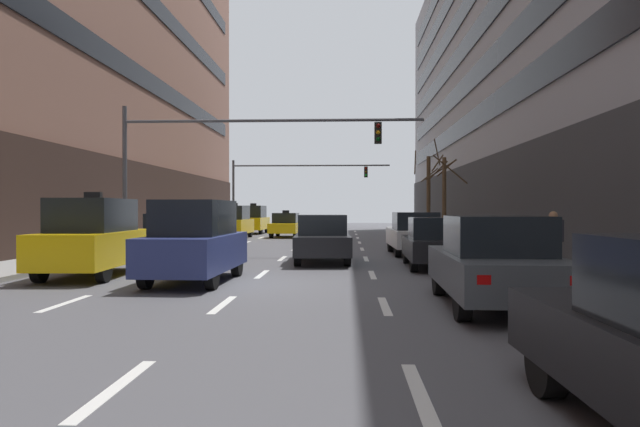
# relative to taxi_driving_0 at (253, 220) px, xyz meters

# --- Properties ---
(ground_plane) EXTENTS (120.00, 120.00, 0.00)m
(ground_plane) POSITION_rel_taxi_driving_0_xyz_m (4.55, -27.87, -1.04)
(ground_plane) COLOR #515156
(sidewalk_right) EXTENTS (2.75, 80.00, 0.14)m
(sidewalk_right) POSITION_rel_taxi_driving_0_xyz_m (12.08, -27.87, -0.97)
(sidewalk_right) COLOR gray
(sidewalk_right) RESTS_ON ground
(lane_stripe_l1_s3) EXTENTS (0.16, 2.00, 0.01)m
(lane_stripe_l1_s3) POSITION_rel_taxi_driving_0_xyz_m (1.47, -30.87, -1.03)
(lane_stripe_l1_s3) COLOR silver
(lane_stripe_l1_s3) RESTS_ON ground
(lane_stripe_l1_s4) EXTENTS (0.16, 2.00, 0.01)m
(lane_stripe_l1_s4) POSITION_rel_taxi_driving_0_xyz_m (1.47, -25.87, -1.03)
(lane_stripe_l1_s4) COLOR silver
(lane_stripe_l1_s4) RESTS_ON ground
(lane_stripe_l1_s5) EXTENTS (0.16, 2.00, 0.01)m
(lane_stripe_l1_s5) POSITION_rel_taxi_driving_0_xyz_m (1.47, -20.87, -1.03)
(lane_stripe_l1_s5) COLOR silver
(lane_stripe_l1_s5) RESTS_ON ground
(lane_stripe_l1_s6) EXTENTS (0.16, 2.00, 0.01)m
(lane_stripe_l1_s6) POSITION_rel_taxi_driving_0_xyz_m (1.47, -15.87, -1.03)
(lane_stripe_l1_s6) COLOR silver
(lane_stripe_l1_s6) RESTS_ON ground
(lane_stripe_l1_s7) EXTENTS (0.16, 2.00, 0.01)m
(lane_stripe_l1_s7) POSITION_rel_taxi_driving_0_xyz_m (1.47, -10.87, -1.03)
(lane_stripe_l1_s7) COLOR silver
(lane_stripe_l1_s7) RESTS_ON ground
(lane_stripe_l1_s8) EXTENTS (0.16, 2.00, 0.01)m
(lane_stripe_l1_s8) POSITION_rel_taxi_driving_0_xyz_m (1.47, -5.87, -1.03)
(lane_stripe_l1_s8) COLOR silver
(lane_stripe_l1_s8) RESTS_ON ground
(lane_stripe_l1_s9) EXTENTS (0.16, 2.00, 0.01)m
(lane_stripe_l1_s9) POSITION_rel_taxi_driving_0_xyz_m (1.47, -0.87, -1.03)
(lane_stripe_l1_s9) COLOR silver
(lane_stripe_l1_s9) RESTS_ON ground
(lane_stripe_l1_s10) EXTENTS (0.16, 2.00, 0.01)m
(lane_stripe_l1_s10) POSITION_rel_taxi_driving_0_xyz_m (1.47, 4.13, -1.03)
(lane_stripe_l1_s10) COLOR silver
(lane_stripe_l1_s10) RESTS_ON ground
(lane_stripe_l2_s2) EXTENTS (0.16, 2.00, 0.01)m
(lane_stripe_l2_s2) POSITION_rel_taxi_driving_0_xyz_m (4.55, -35.87, -1.03)
(lane_stripe_l2_s2) COLOR silver
(lane_stripe_l2_s2) RESTS_ON ground
(lane_stripe_l2_s3) EXTENTS (0.16, 2.00, 0.01)m
(lane_stripe_l2_s3) POSITION_rel_taxi_driving_0_xyz_m (4.55, -30.87, -1.03)
(lane_stripe_l2_s3) COLOR silver
(lane_stripe_l2_s3) RESTS_ON ground
(lane_stripe_l2_s4) EXTENTS (0.16, 2.00, 0.01)m
(lane_stripe_l2_s4) POSITION_rel_taxi_driving_0_xyz_m (4.55, -25.87, -1.03)
(lane_stripe_l2_s4) COLOR silver
(lane_stripe_l2_s4) RESTS_ON ground
(lane_stripe_l2_s5) EXTENTS (0.16, 2.00, 0.01)m
(lane_stripe_l2_s5) POSITION_rel_taxi_driving_0_xyz_m (4.55, -20.87, -1.03)
(lane_stripe_l2_s5) COLOR silver
(lane_stripe_l2_s5) RESTS_ON ground
(lane_stripe_l2_s6) EXTENTS (0.16, 2.00, 0.01)m
(lane_stripe_l2_s6) POSITION_rel_taxi_driving_0_xyz_m (4.55, -15.87, -1.03)
(lane_stripe_l2_s6) COLOR silver
(lane_stripe_l2_s6) RESTS_ON ground
(lane_stripe_l2_s7) EXTENTS (0.16, 2.00, 0.01)m
(lane_stripe_l2_s7) POSITION_rel_taxi_driving_0_xyz_m (4.55, -10.87, -1.03)
(lane_stripe_l2_s7) COLOR silver
(lane_stripe_l2_s7) RESTS_ON ground
(lane_stripe_l2_s8) EXTENTS (0.16, 2.00, 0.01)m
(lane_stripe_l2_s8) POSITION_rel_taxi_driving_0_xyz_m (4.55, -5.87, -1.03)
(lane_stripe_l2_s8) COLOR silver
(lane_stripe_l2_s8) RESTS_ON ground
(lane_stripe_l2_s9) EXTENTS (0.16, 2.00, 0.01)m
(lane_stripe_l2_s9) POSITION_rel_taxi_driving_0_xyz_m (4.55, -0.87, -1.03)
(lane_stripe_l2_s9) COLOR silver
(lane_stripe_l2_s9) RESTS_ON ground
(lane_stripe_l2_s10) EXTENTS (0.16, 2.00, 0.01)m
(lane_stripe_l2_s10) POSITION_rel_taxi_driving_0_xyz_m (4.55, 4.13, -1.03)
(lane_stripe_l2_s10) COLOR silver
(lane_stripe_l2_s10) RESTS_ON ground
(lane_stripe_l3_s2) EXTENTS (0.16, 2.00, 0.01)m
(lane_stripe_l3_s2) POSITION_rel_taxi_driving_0_xyz_m (7.63, -35.87, -1.03)
(lane_stripe_l3_s2) COLOR silver
(lane_stripe_l3_s2) RESTS_ON ground
(lane_stripe_l3_s3) EXTENTS (0.16, 2.00, 0.01)m
(lane_stripe_l3_s3) POSITION_rel_taxi_driving_0_xyz_m (7.63, -30.87, -1.03)
(lane_stripe_l3_s3) COLOR silver
(lane_stripe_l3_s3) RESTS_ON ground
(lane_stripe_l3_s4) EXTENTS (0.16, 2.00, 0.01)m
(lane_stripe_l3_s4) POSITION_rel_taxi_driving_0_xyz_m (7.63, -25.87, -1.03)
(lane_stripe_l3_s4) COLOR silver
(lane_stripe_l3_s4) RESTS_ON ground
(lane_stripe_l3_s5) EXTENTS (0.16, 2.00, 0.01)m
(lane_stripe_l3_s5) POSITION_rel_taxi_driving_0_xyz_m (7.63, -20.87, -1.03)
(lane_stripe_l3_s5) COLOR silver
(lane_stripe_l3_s5) RESTS_ON ground
(lane_stripe_l3_s6) EXTENTS (0.16, 2.00, 0.01)m
(lane_stripe_l3_s6) POSITION_rel_taxi_driving_0_xyz_m (7.63, -15.87, -1.03)
(lane_stripe_l3_s6) COLOR silver
(lane_stripe_l3_s6) RESTS_ON ground
(lane_stripe_l3_s7) EXTENTS (0.16, 2.00, 0.01)m
(lane_stripe_l3_s7) POSITION_rel_taxi_driving_0_xyz_m (7.63, -10.87, -1.03)
(lane_stripe_l3_s7) COLOR silver
(lane_stripe_l3_s7) RESTS_ON ground
(lane_stripe_l3_s8) EXTENTS (0.16, 2.00, 0.01)m
(lane_stripe_l3_s8) POSITION_rel_taxi_driving_0_xyz_m (7.63, -5.87, -1.03)
(lane_stripe_l3_s8) COLOR silver
(lane_stripe_l3_s8) RESTS_ON ground
(lane_stripe_l3_s9) EXTENTS (0.16, 2.00, 0.01)m
(lane_stripe_l3_s9) POSITION_rel_taxi_driving_0_xyz_m (7.63, -0.87, -1.03)
(lane_stripe_l3_s9) COLOR silver
(lane_stripe_l3_s9) RESTS_ON ground
(lane_stripe_l3_s10) EXTENTS (0.16, 2.00, 0.01)m
(lane_stripe_l3_s10) POSITION_rel_taxi_driving_0_xyz_m (7.63, 4.13, -1.03)
(lane_stripe_l3_s10) COLOR silver
(lane_stripe_l3_s10) RESTS_ON ground
(taxi_driving_0) EXTENTS (1.90, 4.33, 2.25)m
(taxi_driving_0) POSITION_rel_taxi_driving_0_xyz_m (0.00, 0.00, 0.00)
(taxi_driving_0) COLOR black
(taxi_driving_0) RESTS_ON ground
(car_driving_1) EXTENTS (2.01, 4.44, 1.64)m
(car_driving_1) POSITION_rel_taxi_driving_0_xyz_m (6.09, -22.35, -0.23)
(car_driving_1) COLOR black
(car_driving_1) RESTS_ON ground
(car_driving_2) EXTENTS (1.88, 4.27, 2.05)m
(car_driving_2) POSITION_rel_taxi_driving_0_xyz_m (3.13, -27.61, -0.02)
(car_driving_2) COLOR black
(car_driving_2) RESTS_ON ground
(taxi_driving_3) EXTENTS (2.02, 4.44, 2.29)m
(taxi_driving_3) POSITION_rel_taxi_driving_0_xyz_m (0.04, -26.54, 0.02)
(taxi_driving_3) COLOR black
(taxi_driving_3) RESTS_ON ground
(car_driving_4) EXTENTS (1.92, 4.43, 1.65)m
(car_driving_4) POSITION_rel_taxi_driving_0_xyz_m (-0.16, -19.07, -0.22)
(car_driving_4) COLOR black
(car_driving_4) RESTS_ON ground
(taxi_driving_5) EXTENTS (1.85, 4.24, 2.21)m
(taxi_driving_5) POSITION_rel_taxi_driving_0_xyz_m (-0.12, -6.58, -0.02)
(taxi_driving_5) COLOR black
(taxi_driving_5) RESTS_ON ground
(taxi_driving_6) EXTENTS (1.92, 4.26, 1.75)m
(taxi_driving_6) POSITION_rel_taxi_driving_0_xyz_m (3.01, -5.17, -0.26)
(taxi_driving_6) COLOR black
(taxi_driving_6) RESTS_ON ground
(car_parked_1) EXTENTS (2.03, 4.59, 1.70)m
(car_parked_1) POSITION_rel_taxi_driving_0_xyz_m (9.66, -30.94, -0.20)
(car_parked_1) COLOR black
(car_parked_1) RESTS_ON ground
(car_parked_2) EXTENTS (1.86, 4.22, 1.57)m
(car_parked_2) POSITION_rel_taxi_driving_0_xyz_m (9.66, -23.91, -0.26)
(car_parked_2) COLOR black
(car_parked_2) RESTS_ON ground
(car_parked_3) EXTENTS (1.98, 4.57, 1.70)m
(car_parked_3) POSITION_rel_taxi_driving_0_xyz_m (9.66, -18.74, -0.20)
(car_parked_3) COLOR black
(car_parked_3) RESTS_ON ground
(traffic_signal_0) EXTENTS (12.06, 0.35, 5.83)m
(traffic_signal_0) POSITION_rel_taxi_driving_0_xyz_m (2.04, -19.25, 3.23)
(traffic_signal_0) COLOR #4C4C51
(traffic_signal_0) RESTS_ON sidewalk_left
(traffic_signal_1) EXTENTS (12.40, 0.35, 5.54)m
(traffic_signal_1) POSITION_rel_taxi_driving_0_xyz_m (2.27, 2.55, 3.15)
(traffic_signal_1) COLOR #4C4C51
(traffic_signal_1) RESTS_ON sidewalk_left
(street_tree_0) EXTENTS (1.69, 1.68, 5.81)m
(street_tree_0) POSITION_rel_taxi_driving_0_xyz_m (11.80, -7.75, 1.71)
(street_tree_0) COLOR #4C3823
(street_tree_0) RESTS_ON sidewalk_right
(street_tree_1) EXTENTS (1.86, 1.89, 4.47)m
(street_tree_1) POSITION_rel_taxi_driving_0_xyz_m (11.80, -13.10, 1.53)
(street_tree_1) COLOR #4C3823
(street_tree_1) RESTS_ON sidewalk_right
(pedestrian_0) EXTENTS (0.41, 0.40, 1.63)m
(pedestrian_0) POSITION_rel_taxi_driving_0_xyz_m (12.04, -27.30, 0.05)
(pedestrian_0) COLOR black
(pedestrian_0) RESTS_ON sidewalk_right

